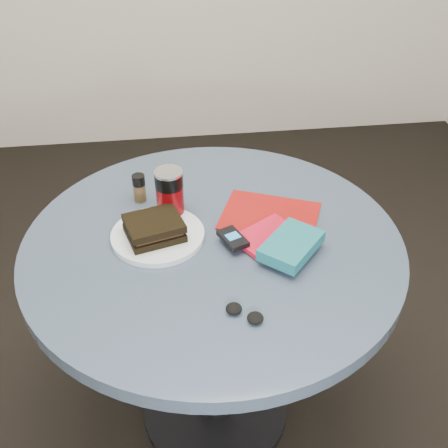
{
  "coord_description": "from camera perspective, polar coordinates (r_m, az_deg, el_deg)",
  "views": [
    {
      "loc": [
        -0.12,
        -1.15,
        1.67
      ],
      "look_at": [
        0.03,
        0.0,
        0.8
      ],
      "focal_mm": 45.0,
      "sensor_mm": 36.0,
      "label": 1
    }
  ],
  "objects": [
    {
      "name": "red_book",
      "position": [
        1.47,
        4.37,
        -1.24
      ],
      "size": [
        0.2,
        0.18,
        0.01
      ],
      "primitive_type": "cube",
      "rotation": [
        0.0,
        0.0,
        0.57
      ],
      "color": "#B50E26",
      "rests_on": "magazine"
    },
    {
      "name": "ground",
      "position": [
        2.03,
        -0.89,
        -18.49
      ],
      "size": [
        4.0,
        4.0,
        0.0
      ],
      "primitive_type": "plane",
      "color": "black",
      "rests_on": "ground"
    },
    {
      "name": "headphones",
      "position": [
        1.26,
        2.09,
        -9.06
      ],
      "size": [
        0.1,
        0.09,
        0.02
      ],
      "color": "black",
      "rests_on": "table"
    },
    {
      "name": "plate",
      "position": [
        1.49,
        -6.74,
        -1.17
      ],
      "size": [
        0.26,
        0.26,
        0.02
      ],
      "primitive_type": "cylinder",
      "rotation": [
        0.0,
        0.0,
        0.05
      ],
      "color": "silver",
      "rests_on": "table"
    },
    {
      "name": "soda_can",
      "position": [
        1.53,
        -5.53,
        3.07
      ],
      "size": [
        0.1,
        0.1,
        0.14
      ],
      "color": "#670508",
      "rests_on": "table"
    },
    {
      "name": "magazine",
      "position": [
        1.56,
        4.68,
        0.84
      ],
      "size": [
        0.32,
        0.28,
        0.0
      ],
      "primitive_type": "cube",
      "rotation": [
        0.0,
        0.0,
        -0.39
      ],
      "color": "maroon",
      "rests_on": "table"
    },
    {
      "name": "mp3_player",
      "position": [
        1.44,
        0.9,
        -1.47
      ],
      "size": [
        0.08,
        0.1,
        0.02
      ],
      "color": "black",
      "rests_on": "red_book"
    },
    {
      "name": "pepper_grinder",
      "position": [
        1.62,
        -8.6,
        3.66
      ],
      "size": [
        0.05,
        0.05,
        0.08
      ],
      "color": "#4F3E22",
      "rests_on": "table"
    },
    {
      "name": "table",
      "position": [
        1.58,
        -1.09,
        -6.29
      ],
      "size": [
        1.0,
        1.0,
        0.75
      ],
      "color": "black",
      "rests_on": "ground"
    },
    {
      "name": "novel",
      "position": [
        1.41,
        6.85,
        -2.18
      ],
      "size": [
        0.19,
        0.2,
        0.03
      ],
      "primitive_type": "cube",
      "rotation": [
        0.0,
        0.0,
        0.85
      ],
      "color": "#155966",
      "rests_on": "red_book"
    },
    {
      "name": "sandwich",
      "position": [
        1.46,
        -7.1,
        -0.4
      ],
      "size": [
        0.17,
        0.15,
        0.05
      ],
      "color": "black",
      "rests_on": "plate"
    }
  ]
}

